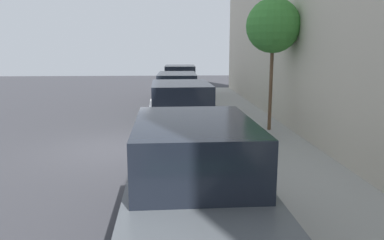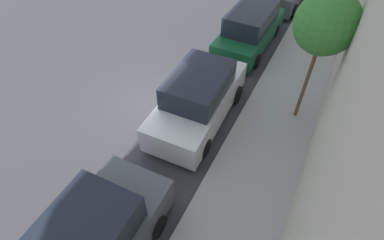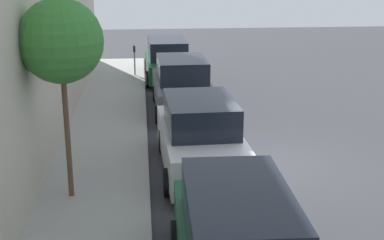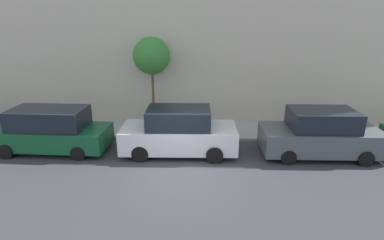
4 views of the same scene
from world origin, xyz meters
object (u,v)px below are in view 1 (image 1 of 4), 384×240
Objects in this scene: parked_suv_third at (181,117)px; parked_minivan_fourth at (177,95)px; parked_suv_fifth at (180,83)px; street_tree at (273,26)px; parked_suv_second at (194,188)px.

parked_minivan_fourth is at bearing 90.13° from parked_suv_third.
street_tree reaches higher than parked_suv_fifth.
parked_suv_fifth is (0.24, 16.87, -0.00)m from parked_suv_second.
street_tree is (3.16, 7.48, 2.80)m from parked_suv_second.
parked_suv_fifth is at bearing 88.61° from parked_suv_third.
parked_minivan_fourth is at bearing -92.93° from parked_suv_fifth.
parked_suv_third is at bearing -91.39° from parked_suv_fifth.
parked_suv_second is 1.00× the size of parked_suv_fifth.
parked_suv_fifth reaches higher than parked_minivan_fourth.
parked_minivan_fourth is (-0.04, 11.42, -0.01)m from parked_suv_second.
parked_minivan_fourth is 1.02× the size of parked_suv_fifth.
parked_minivan_fourth is 1.09× the size of street_tree.
parked_minivan_fourth is 5.47m from parked_suv_fifth.
parked_suv_second is at bearing -90.81° from parked_suv_fifth.
parked_suv_third is at bearing -153.28° from street_tree.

